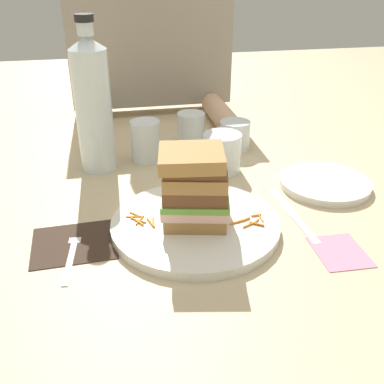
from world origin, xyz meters
TOP-DOWN VIEW (x-y plane):
  - ground_plane at (0.00, 0.00)m, footprint 3.00×3.00m
  - main_plate at (0.01, -0.02)m, footprint 0.29×0.29m
  - sandwich at (0.01, -0.02)m, footprint 0.13×0.12m
  - carrot_shred_0 at (-0.06, -0.01)m, footprint 0.01×0.03m
  - carrot_shred_1 at (-0.07, -0.01)m, footprint 0.01×0.03m
  - carrot_shred_2 at (-0.09, 0.00)m, footprint 0.02×0.03m
  - carrot_shred_3 at (-0.09, -0.00)m, footprint 0.03×0.02m
  - carrot_shred_4 at (-0.09, 0.02)m, footprint 0.02×0.02m
  - carrot_shred_5 at (-0.09, 0.01)m, footprint 0.03×0.01m
  - carrot_shred_6 at (-0.09, -0.01)m, footprint 0.02×0.02m
  - carrot_shred_7 at (0.12, -0.02)m, footprint 0.02×0.00m
  - carrot_shred_8 at (0.08, -0.04)m, footprint 0.03×0.01m
  - carrot_shred_9 at (0.09, -0.05)m, footprint 0.02×0.01m
  - carrot_shred_10 at (0.09, -0.03)m, footprint 0.02×0.01m
  - carrot_shred_11 at (0.11, -0.04)m, footprint 0.02×0.01m
  - carrot_shred_12 at (0.11, -0.05)m, footprint 0.02×0.02m
  - carrot_shred_13 at (0.12, -0.03)m, footprint 0.00×0.02m
  - napkin_dark at (-0.20, -0.02)m, footprint 0.14×0.13m
  - fork at (-0.20, -0.04)m, footprint 0.03×0.17m
  - knife at (0.19, -0.01)m, footprint 0.02×0.20m
  - juice_glass at (0.11, 0.21)m, footprint 0.08×0.08m
  - water_bottle at (-0.15, 0.27)m, footprint 0.08×0.08m
  - empty_tumbler_0 at (0.08, 0.37)m, footprint 0.07×0.07m
  - empty_tumbler_1 at (0.17, 0.32)m, footprint 0.07×0.07m
  - empty_tumbler_2 at (-0.04, 0.29)m, footprint 0.07×0.07m
  - side_plate at (0.30, 0.09)m, footprint 0.19×0.19m
  - napkin_pink at (0.22, -0.13)m, footprint 0.08×0.10m
  - diner_across at (0.01, 0.64)m, footprint 0.46×0.42m

SIDE VIEW (x-z plane):
  - ground_plane at x=0.00m, z-range 0.00..0.00m
  - napkin_pink at x=0.22m, z-range 0.00..0.00m
  - napkin_dark at x=-0.20m, z-range 0.00..0.00m
  - knife at x=0.19m, z-range 0.00..0.00m
  - fork at x=-0.20m, z-range 0.00..0.01m
  - side_plate at x=0.30m, z-range 0.00..0.02m
  - main_plate at x=0.01m, z-range 0.00..0.02m
  - carrot_shred_5 at x=-0.09m, z-range 0.02..0.02m
  - carrot_shred_2 at x=-0.09m, z-range 0.02..0.02m
  - carrot_shred_13 at x=0.12m, z-range 0.02..0.02m
  - carrot_shred_4 at x=-0.09m, z-range 0.02..0.02m
  - carrot_shred_3 at x=-0.09m, z-range 0.02..0.02m
  - carrot_shred_11 at x=0.11m, z-range 0.02..0.02m
  - carrot_shred_9 at x=0.09m, z-range 0.02..0.02m
  - carrot_shred_8 at x=0.08m, z-range 0.02..0.02m
  - carrot_shred_7 at x=0.12m, z-range 0.02..0.02m
  - carrot_shred_0 at x=-0.06m, z-range 0.02..0.02m
  - carrot_shred_12 at x=0.11m, z-range 0.02..0.02m
  - carrot_shred_6 at x=-0.09m, z-range 0.02..0.02m
  - carrot_shred_10 at x=0.09m, z-range 0.02..0.02m
  - carrot_shred_1 at x=-0.07m, z-range 0.02..0.02m
  - empty_tumbler_1 at x=0.17m, z-range 0.00..0.07m
  - juice_glass at x=0.11m, z-range 0.00..0.08m
  - empty_tumbler_0 at x=0.08m, z-range 0.00..0.08m
  - empty_tumbler_2 at x=-0.04m, z-range 0.00..0.09m
  - sandwich at x=0.01m, z-range 0.01..0.15m
  - water_bottle at x=-0.15m, z-range -0.02..0.31m
  - diner_across at x=0.01m, z-range -0.02..0.52m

